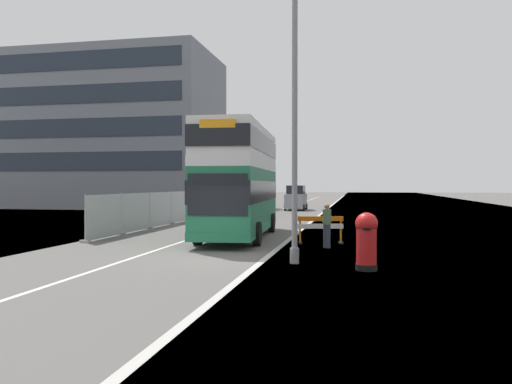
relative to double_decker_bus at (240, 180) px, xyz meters
name	(u,v)px	position (x,y,z in m)	size (l,w,h in m)	color
ground	(227,260)	(1.14, -6.66, -2.78)	(140.00, 280.00, 0.10)	#565451
double_decker_bus	(240,180)	(0.00, 0.00, 0.00)	(3.25, 10.34, 5.15)	#1E6B47
lamppost_foreground	(295,121)	(3.52, -7.22, 1.83)	(0.29, 0.70, 9.61)	gray
red_pillar_postbox	(366,239)	(5.75, -8.04, -1.80)	(0.66, 0.66, 1.70)	black
roadworks_barrier	(321,226)	(3.94, -1.67, -1.98)	(1.94, 0.83, 1.16)	orange
construction_site_fence	(149,211)	(-6.06, 3.41, -1.73)	(0.44, 13.80, 2.10)	#A8AAAD
car_oncoming_near	(247,202)	(-3.34, 16.79, -1.67)	(2.05, 3.91, 2.27)	navy
car_receding_mid	(296,199)	(-0.44, 25.63, -1.62)	(1.95, 4.02, 2.40)	gray
bare_tree_far_verge_near	(187,189)	(-13.71, 31.47, -0.77)	(2.67, 2.68, 4.06)	#4C3D2D
bare_tree_far_verge_mid	(232,184)	(-10.87, 41.48, -0.14)	(3.06, 3.55, 5.04)	#4C3D2D
bare_tree_far_verge_far	(182,183)	(-15.34, 34.29, -0.07)	(3.35, 3.55, 5.11)	#4C3D2D
pedestrian_at_kerb	(327,226)	(4.29, -3.03, -1.85)	(0.34, 0.34, 1.76)	#2D3342
backdrop_office_block	(76,133)	(-25.51, 28.12, 5.50)	(31.40, 12.80, 16.46)	gray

